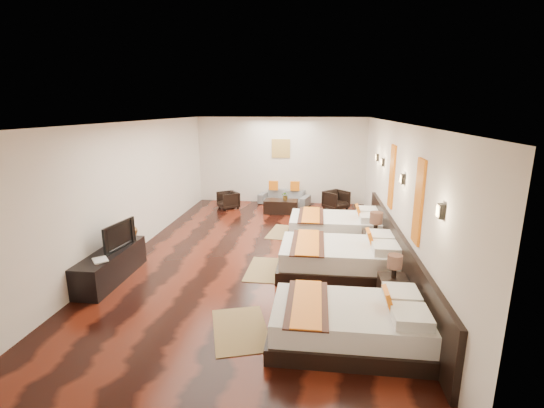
# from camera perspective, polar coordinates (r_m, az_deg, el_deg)

# --- Properties ---
(floor) EXTENTS (5.50, 9.50, 0.01)m
(floor) POSITION_cam_1_polar(r_m,az_deg,el_deg) (8.38, -1.90, -7.40)
(floor) COLOR black
(floor) RESTS_ON ground
(ceiling) EXTENTS (5.50, 9.50, 0.01)m
(ceiling) POSITION_cam_1_polar(r_m,az_deg,el_deg) (7.80, -2.07, 12.12)
(ceiling) COLOR white
(ceiling) RESTS_ON floor
(back_wall) EXTENTS (5.50, 0.01, 2.80)m
(back_wall) POSITION_cam_1_polar(r_m,az_deg,el_deg) (12.62, 1.33, 6.49)
(back_wall) COLOR silver
(back_wall) RESTS_ON floor
(left_wall) EXTENTS (0.01, 9.50, 2.80)m
(left_wall) POSITION_cam_1_polar(r_m,az_deg,el_deg) (8.82, -19.95, 2.34)
(left_wall) COLOR silver
(left_wall) RESTS_ON floor
(right_wall) EXTENTS (0.01, 9.50, 2.80)m
(right_wall) POSITION_cam_1_polar(r_m,az_deg,el_deg) (8.03, 17.80, 1.43)
(right_wall) COLOR silver
(right_wall) RESTS_ON floor
(headboard_panel) EXTENTS (0.08, 6.60, 0.90)m
(headboard_panel) POSITION_cam_1_polar(r_m,az_deg,el_deg) (7.53, 18.07, -6.97)
(headboard_panel) COLOR black
(headboard_panel) RESTS_ON floor
(bed_near) EXTENTS (2.11, 1.32, 0.80)m
(bed_near) POSITION_cam_1_polar(r_m,az_deg,el_deg) (5.45, 11.58, -17.06)
(bed_near) COLOR black
(bed_near) RESTS_ON floor
(bed_mid) EXTENTS (2.32, 1.46, 0.88)m
(bed_mid) POSITION_cam_1_polar(r_m,az_deg,el_deg) (7.45, 10.27, -7.94)
(bed_mid) COLOR black
(bed_mid) RESTS_ON floor
(bed_far) EXTENTS (2.25, 1.41, 0.86)m
(bed_far) POSITION_cam_1_polar(r_m,az_deg,el_deg) (9.33, 9.60, -3.41)
(bed_far) COLOR black
(bed_far) RESTS_ON floor
(nightstand_a) EXTENTS (0.43, 0.43, 0.85)m
(nightstand_a) POSITION_cam_1_polar(r_m,az_deg,el_deg) (6.50, 17.55, -11.80)
(nightstand_a) COLOR black
(nightstand_a) RESTS_ON floor
(nightstand_b) EXTENTS (0.49, 0.49, 0.98)m
(nightstand_b) POSITION_cam_1_polar(r_m,az_deg,el_deg) (8.38, 15.05, -5.38)
(nightstand_b) COLOR black
(nightstand_b) RESTS_ON floor
(jute_mat_near) EXTENTS (1.08, 1.37, 0.01)m
(jute_mat_near) POSITION_cam_1_polar(r_m,az_deg,el_deg) (5.75, -4.75, -18.13)
(jute_mat_near) COLOR olive
(jute_mat_near) RESTS_ON floor
(jute_mat_mid) EXTENTS (0.78, 1.22, 0.01)m
(jute_mat_mid) POSITION_cam_1_polar(r_m,az_deg,el_deg) (7.57, -0.77, -9.75)
(jute_mat_mid) COLOR olive
(jute_mat_mid) RESTS_ON floor
(jute_mat_far) EXTENTS (0.91, 1.29, 0.01)m
(jute_mat_far) POSITION_cam_1_polar(r_m,az_deg,el_deg) (9.74, 1.90, -4.24)
(jute_mat_far) COLOR olive
(jute_mat_far) RESTS_ON floor
(tv_console) EXTENTS (0.50, 1.80, 0.55)m
(tv_console) POSITION_cam_1_polar(r_m,az_deg,el_deg) (7.67, -22.86, -8.42)
(tv_console) COLOR black
(tv_console) RESTS_ON floor
(tv) EXTENTS (0.24, 0.88, 0.50)m
(tv) POSITION_cam_1_polar(r_m,az_deg,el_deg) (7.61, -22.30, -4.34)
(tv) COLOR black
(tv) RESTS_ON tv_console
(book) EXTENTS (0.37, 0.38, 0.03)m
(book) POSITION_cam_1_polar(r_m,az_deg,el_deg) (7.15, -25.13, -7.79)
(book) COLOR black
(book) RESTS_ON tv_console
(figurine) EXTENTS (0.39, 0.39, 0.38)m
(figurine) POSITION_cam_1_polar(r_m,az_deg,el_deg) (8.10, -20.74, -3.53)
(figurine) COLOR brown
(figurine) RESTS_ON tv_console
(sofa) EXTENTS (1.75, 1.07, 0.48)m
(sofa) POSITION_cam_1_polar(r_m,az_deg,el_deg) (12.49, 1.82, 0.99)
(sofa) COLOR slate
(sofa) RESTS_ON floor
(armchair_left) EXTENTS (0.81, 0.80, 0.53)m
(armchair_left) POSITION_cam_1_polar(r_m,az_deg,el_deg) (12.09, -6.56, 0.59)
(armchair_left) COLOR black
(armchair_left) RESTS_ON floor
(armchair_right) EXTENTS (0.91, 0.91, 0.59)m
(armchair_right) POSITION_cam_1_polar(r_m,az_deg,el_deg) (12.03, 9.55, 0.57)
(armchair_right) COLOR black
(armchair_right) RESTS_ON floor
(coffee_table) EXTENTS (1.02, 0.53, 0.40)m
(coffee_table) POSITION_cam_1_polar(r_m,az_deg,el_deg) (11.48, 1.35, -0.38)
(coffee_table) COLOR black
(coffee_table) RESTS_ON floor
(table_plant) EXTENTS (0.28, 0.26, 0.27)m
(table_plant) POSITION_cam_1_polar(r_m,az_deg,el_deg) (11.40, 2.03, 1.25)
(table_plant) COLOR #2A6020
(table_plant) RESTS_ON coffee_table
(orange_panel_a) EXTENTS (0.04, 0.40, 1.30)m
(orange_panel_a) POSITION_cam_1_polar(r_m,az_deg,el_deg) (6.15, 21.03, 0.30)
(orange_panel_a) COLOR #D86014
(orange_panel_a) RESTS_ON right_wall
(orange_panel_b) EXTENTS (0.04, 0.40, 1.30)m
(orange_panel_b) POSITION_cam_1_polar(r_m,az_deg,el_deg) (8.26, 17.44, 3.91)
(orange_panel_b) COLOR #D86014
(orange_panel_b) RESTS_ON right_wall
(sconce_near) EXTENTS (0.07, 0.12, 0.18)m
(sconce_near) POSITION_cam_1_polar(r_m,az_deg,el_deg) (5.08, 23.81, -0.98)
(sconce_near) COLOR black
(sconce_near) RESTS_ON right_wall
(sconce_mid) EXTENTS (0.07, 0.12, 0.18)m
(sconce_mid) POSITION_cam_1_polar(r_m,az_deg,el_deg) (7.17, 18.87, 3.56)
(sconce_mid) COLOR black
(sconce_mid) RESTS_ON right_wall
(sconce_far) EXTENTS (0.07, 0.12, 0.18)m
(sconce_far) POSITION_cam_1_polar(r_m,az_deg,el_deg) (9.31, 16.17, 6.02)
(sconce_far) COLOR black
(sconce_far) RESTS_ON right_wall
(sconce_lounge) EXTENTS (0.07, 0.12, 0.18)m
(sconce_lounge) POSITION_cam_1_polar(r_m,az_deg,el_deg) (10.19, 15.38, 6.73)
(sconce_lounge) COLOR black
(sconce_lounge) RESTS_ON right_wall
(gold_artwork) EXTENTS (0.60, 0.04, 0.60)m
(gold_artwork) POSITION_cam_1_polar(r_m,az_deg,el_deg) (12.55, 1.33, 8.29)
(gold_artwork) COLOR #AD873F
(gold_artwork) RESTS_ON back_wall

